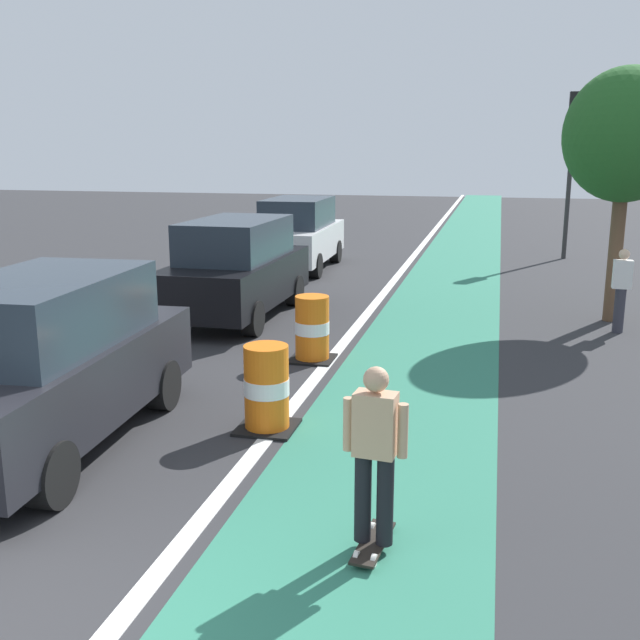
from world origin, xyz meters
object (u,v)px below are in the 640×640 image
at_px(traffic_barrel_mid, 312,329).
at_px(parked_suv_nearest, 46,362).
at_px(skateboarder_on_lane, 375,454).
at_px(traffic_light_corner, 572,146).
at_px(pedestrian_crossing, 621,288).
at_px(street_tree_sidewalk, 626,137).
at_px(parked_suv_second, 237,268).
at_px(traffic_barrel_front, 267,389).
at_px(parked_suv_third, 298,233).

bearing_deg(traffic_barrel_mid, parked_suv_nearest, -116.80).
distance_m(skateboarder_on_lane, traffic_barrel_mid, 6.02).
distance_m(skateboarder_on_lane, traffic_light_corner, 19.14).
distance_m(skateboarder_on_lane, pedestrian_crossing, 9.47).
distance_m(traffic_barrel_mid, street_tree_sidewalk, 7.42).
height_order(parked_suv_second, traffic_barrel_front, parked_suv_second).
relative_size(parked_suv_nearest, parked_suv_third, 1.01).
distance_m(parked_suv_second, traffic_barrel_mid, 3.60).
bearing_deg(skateboarder_on_lane, pedestrian_crossing, 69.83).
xyz_separation_m(skateboarder_on_lane, street_tree_sidewalk, (3.25, 9.91, 2.76)).
relative_size(parked_suv_third, pedestrian_crossing, 2.88).
bearing_deg(parked_suv_nearest, pedestrian_crossing, 45.25).
relative_size(pedestrian_crossing, street_tree_sidewalk, 0.32).
xyz_separation_m(parked_suv_second, traffic_light_corner, (7.28, 10.31, 2.47)).
distance_m(parked_suv_second, pedestrian_crossing, 7.55).
bearing_deg(pedestrian_crossing, traffic_light_corner, 91.43).
xyz_separation_m(skateboarder_on_lane, parked_suv_nearest, (-4.12, 1.44, 0.12)).
xyz_separation_m(parked_suv_second, traffic_barrel_mid, (2.29, -2.74, -0.50)).
height_order(parked_suv_second, parked_suv_third, same).
relative_size(traffic_barrel_front, traffic_barrel_mid, 1.00).
bearing_deg(street_tree_sidewalk, parked_suv_nearest, -131.05).
relative_size(parked_suv_second, traffic_light_corner, 0.91).
xyz_separation_m(pedestrian_crossing, street_tree_sidewalk, (-0.01, 1.02, 2.80)).
bearing_deg(parked_suv_second, parked_suv_third, 93.64).
bearing_deg(pedestrian_crossing, parked_suv_second, -176.40).
xyz_separation_m(parked_suv_nearest, traffic_light_corner, (7.13, 17.28, 2.47)).
xyz_separation_m(parked_suv_nearest, parked_suv_second, (-0.15, 6.97, 0.00)).
xyz_separation_m(parked_suv_third, traffic_barrel_front, (2.89, -12.25, -0.50)).
bearing_deg(traffic_light_corner, traffic_barrel_mid, -110.95).
distance_m(parked_suv_nearest, street_tree_sidewalk, 11.53).
relative_size(skateboarder_on_lane, traffic_light_corner, 0.33).
bearing_deg(parked_suv_second, pedestrian_crossing, 3.60).
height_order(traffic_barrel_mid, traffic_light_corner, traffic_light_corner).
bearing_deg(traffic_barrel_mid, parked_suv_third, 106.46).
relative_size(parked_suv_second, traffic_barrel_front, 4.24).
xyz_separation_m(traffic_barrel_front, traffic_barrel_mid, (-0.20, 3.14, 0.00)).
height_order(skateboarder_on_lane, parked_suv_second, parked_suv_second).
bearing_deg(street_tree_sidewalk, traffic_barrel_front, -124.32).
bearing_deg(traffic_light_corner, parked_suv_second, -125.24).
bearing_deg(parked_suv_third, parked_suv_second, -86.36).
bearing_deg(skateboarder_on_lane, parked_suv_second, 116.88).
xyz_separation_m(traffic_barrel_mid, traffic_light_corner, (5.00, 13.05, 2.97)).
bearing_deg(traffic_barrel_mid, skateboarder_on_lane, -70.79).
bearing_deg(parked_suv_third, traffic_light_corner, 27.08).
bearing_deg(traffic_light_corner, traffic_barrel_front, -106.50).
xyz_separation_m(traffic_barrel_front, street_tree_sidewalk, (5.03, 7.37, 3.14)).
relative_size(skateboarder_on_lane, parked_suv_third, 0.36).
xyz_separation_m(skateboarder_on_lane, traffic_barrel_mid, (-1.98, 5.68, -0.38)).
height_order(parked_suv_third, street_tree_sidewalk, street_tree_sidewalk).
height_order(pedestrian_crossing, street_tree_sidewalk, street_tree_sidewalk).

